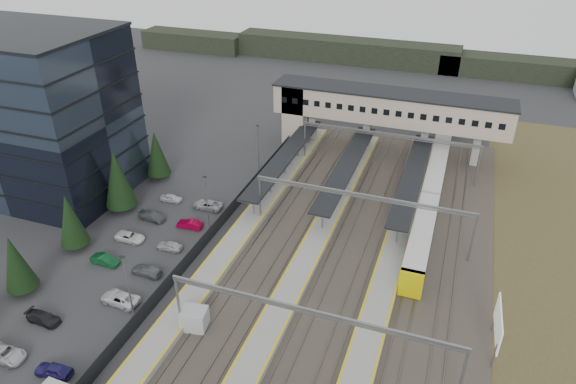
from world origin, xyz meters
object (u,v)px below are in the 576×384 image
at_px(office_building, 36,114).
at_px(relay_cabin_far, 195,319).
at_px(footbridge, 373,108).
at_px(train, 436,174).
at_px(billboard, 498,325).

height_order(office_building, relay_cabin_far, office_building).
bearing_deg(relay_cabin_far, office_building, 151.17).
height_order(footbridge, train, footbridge).
bearing_deg(office_building, billboard, -10.48).
distance_m(relay_cabin_far, footbridge, 50.58).
bearing_deg(footbridge, billboard, -63.16).
bearing_deg(footbridge, train, -37.44).
bearing_deg(relay_cabin_far, footbridge, 80.34).
bearing_deg(office_building, footbridge, 34.47).
distance_m(office_building, relay_cabin_far, 41.75).
relative_size(office_building, train, 0.43).
distance_m(train, billboard, 33.84).
bearing_deg(train, relay_cabin_far, -117.37).
relative_size(office_building, footbridge, 0.60).
distance_m(office_building, billboard, 66.64).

